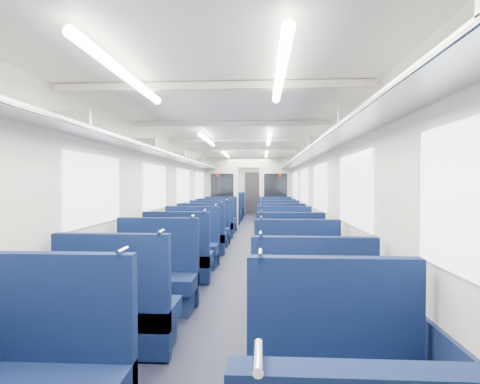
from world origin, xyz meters
name	(u,v)px	position (x,y,z in m)	size (l,w,h in m)	color
floor	(244,244)	(0.00, 0.00, 0.00)	(2.80, 18.00, 0.01)	black
ceiling	(244,148)	(0.00, 0.00, 2.35)	(2.80, 18.00, 0.01)	silver
wall_left	(188,196)	(-1.40, 0.00, 1.18)	(0.02, 18.00, 2.35)	beige
dado_left	(189,229)	(-1.39, 0.00, 0.35)	(0.03, 17.90, 0.70)	#111B3B
wall_right	(302,196)	(1.40, 0.00, 1.18)	(0.02, 18.00, 2.35)	beige
dado_right	(301,230)	(1.39, 0.00, 0.35)	(0.03, 17.90, 0.70)	#111B3B
wall_far	(253,189)	(0.00, 9.00, 1.18)	(2.80, 0.02, 2.35)	beige
luggage_rack_left	(195,163)	(-1.21, 0.00, 1.97)	(0.36, 17.40, 0.18)	#B2B5BA
luggage_rack_right	(294,163)	(1.21, 0.00, 1.97)	(0.36, 17.40, 0.18)	#B2B5BA
windows	(244,186)	(0.00, -0.46, 1.42)	(2.78, 15.60, 0.75)	white
ceiling_fittings	(244,149)	(0.00, -0.26, 2.29)	(2.70, 16.06, 0.11)	beige
end_door	(253,193)	(0.00, 8.94, 1.00)	(0.75, 0.06, 2.00)	black
bulkhead	(249,191)	(0.00, 3.15, 1.23)	(2.80, 0.10, 2.35)	beige
seat_4	(118,315)	(-0.83, -5.97, 0.34)	(0.99, 0.55, 1.10)	#0E1D47
seat_5	(311,323)	(0.83, -6.06, 0.34)	(0.99, 0.55, 1.10)	#0E1D47
seat_6	(155,281)	(-0.83, -4.84, 0.34)	(0.99, 0.55, 1.10)	#0E1D47
seat_7	(298,286)	(0.83, -4.94, 0.34)	(0.99, 0.55, 1.10)	#0E1D47
seat_8	(178,259)	(-0.83, -3.61, 0.34)	(0.99, 0.55, 1.10)	#0E1D47
seat_9	(289,261)	(0.83, -3.63, 0.34)	(0.99, 0.55, 1.10)	#0E1D47
seat_10	(191,248)	(-0.83, -2.59, 0.34)	(0.99, 0.55, 1.10)	#0E1D47
seat_11	(284,248)	(0.83, -2.47, 0.34)	(0.99, 0.55, 1.10)	#0E1D47
seat_12	(202,238)	(-0.83, -1.36, 0.34)	(0.99, 0.55, 1.10)	#0E1D47
seat_13	(281,238)	(0.83, -1.33, 0.34)	(0.99, 0.55, 1.10)	#0E1D47
seat_14	(209,231)	(-0.83, -0.29, 0.34)	(0.99, 0.55, 1.10)	#0E1D47
seat_15	(279,232)	(0.83, -0.32, 0.34)	(0.99, 0.55, 1.10)	#0E1D47
seat_16	(215,225)	(-0.83, 0.92, 0.34)	(0.99, 0.55, 1.10)	#0E1D47
seat_17	(277,226)	(0.83, 0.86, 0.34)	(0.99, 0.55, 1.10)	#0E1D47
seat_18	(220,221)	(-0.83, 2.15, 0.34)	(0.99, 0.55, 1.10)	#0E1D47
seat_19	(275,221)	(0.83, 2.11, 0.34)	(0.99, 0.55, 1.10)	#0E1D47
seat_20	(227,215)	(-0.83, 4.15, 0.34)	(0.99, 0.55, 1.10)	#0E1D47
seat_21	(273,216)	(0.83, 4.07, 0.34)	(0.99, 0.55, 1.10)	#0E1D47
seat_22	(229,212)	(-0.83, 5.38, 0.34)	(0.99, 0.55, 1.10)	#0E1D47
seat_23	(272,213)	(0.83, 5.17, 0.34)	(0.99, 0.55, 1.10)	#0E1D47
seat_24	(232,210)	(-0.83, 6.42, 0.34)	(0.99, 0.55, 1.10)	#0E1D47
seat_25	(271,210)	(0.83, 6.51, 0.34)	(0.99, 0.55, 1.10)	#0E1D47
seat_26	(234,209)	(-0.83, 7.49, 0.34)	(0.99, 0.55, 1.10)	#0E1D47
seat_27	(271,209)	(0.83, 7.51, 0.34)	(0.99, 0.55, 1.10)	#0E1D47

